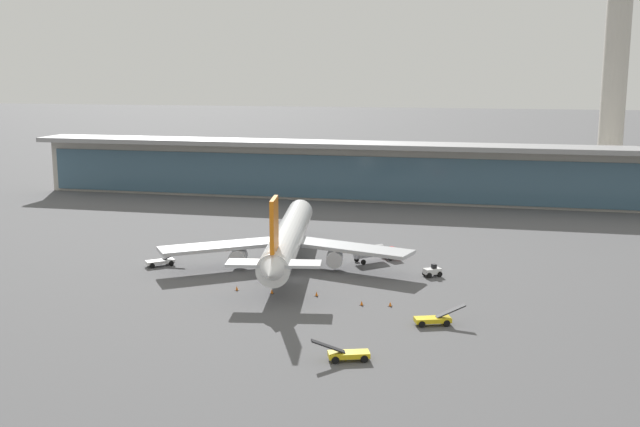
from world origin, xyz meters
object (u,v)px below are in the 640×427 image
(service_truck_on_taxiway_white, at_px, (161,261))
(control_tower, at_px, (617,41))
(airliner_on_stand, at_px, (288,238))
(safety_cone_charlie, at_px, (272,292))
(service_truck_by_tail_yellow, at_px, (347,354))
(safety_cone_delta, at_px, (237,288))
(safety_cone_echo, at_px, (390,304))
(service_truck_mid_apron_yellow, at_px, (434,319))
(safety_cone_bravo, at_px, (317,294))
(service_truck_near_nose_red, at_px, (374,252))
(safety_cone_alpha, at_px, (362,303))
(service_truck_under_wing_white, at_px, (432,271))

(service_truck_on_taxiway_white, height_order, control_tower, control_tower)
(airliner_on_stand, bearing_deg, safety_cone_charlie, -82.61)
(airliner_on_stand, height_order, safety_cone_charlie, airliner_on_stand)
(service_truck_by_tail_yellow, xyz_separation_m, safety_cone_charlie, (-16.30, 23.91, -0.49))
(safety_cone_delta, distance_m, safety_cone_echo, 24.19)
(service_truck_on_taxiway_white, xyz_separation_m, control_tower, (85.21, 97.12, 40.15))
(control_tower, xyz_separation_m, safety_cone_charlie, (-61.82, -108.75, -40.64))
(service_truck_mid_apron_yellow, bearing_deg, service_truck_by_tail_yellow, -120.51)
(service_truck_on_taxiway_white, height_order, safety_cone_charlie, service_truck_on_taxiway_white)
(safety_cone_bravo, bearing_deg, control_tower, 63.14)
(control_tower, bearing_deg, service_truck_by_tail_yellow, -108.94)
(airliner_on_stand, height_order, service_truck_on_taxiway_white, airliner_on_stand)
(service_truck_near_nose_red, relative_size, service_truck_mid_apron_yellow, 1.14)
(service_truck_by_tail_yellow, relative_size, safety_cone_echo, 9.81)
(service_truck_near_nose_red, xyz_separation_m, safety_cone_bravo, (-5.00, -22.88, -1.39))
(service_truck_by_tail_yellow, xyz_separation_m, safety_cone_alpha, (-2.03, 21.22, -0.49))
(safety_cone_delta, bearing_deg, service_truck_on_taxiway_white, 147.56)
(control_tower, xyz_separation_m, safety_cone_echo, (-43.49, -110.94, -40.64))
(service_truck_near_nose_red, distance_m, safety_cone_charlie, 26.07)
(safety_cone_alpha, bearing_deg, service_truck_on_taxiway_white, 159.18)
(service_truck_mid_apron_yellow, bearing_deg, safety_cone_echo, 135.25)
(service_truck_on_taxiway_white, height_order, safety_cone_alpha, service_truck_on_taxiway_white)
(service_truck_mid_apron_yellow, height_order, service_truck_by_tail_yellow, same)
(service_truck_under_wing_white, height_order, service_truck_by_tail_yellow, service_truck_by_tail_yellow)
(service_truck_by_tail_yellow, bearing_deg, control_tower, 71.06)
(service_truck_under_wing_white, xyz_separation_m, service_truck_on_taxiway_white, (-46.22, -3.69, -0.07))
(service_truck_on_taxiway_white, bearing_deg, safety_cone_bravo, -20.55)
(service_truck_mid_apron_yellow, bearing_deg, service_truck_near_nose_red, 112.41)
(service_truck_mid_apron_yellow, bearing_deg, safety_cone_delta, 163.17)
(control_tower, bearing_deg, service_truck_mid_apron_yellow, -107.32)
(service_truck_near_nose_red, relative_size, service_truck_on_taxiway_white, 1.30)
(service_truck_by_tail_yellow, bearing_deg, service_truck_near_nose_red, 95.35)
(service_truck_on_taxiway_white, relative_size, safety_cone_delta, 8.60)
(safety_cone_bravo, xyz_separation_m, safety_cone_echo, (11.44, -2.47, 0.00))
(service_truck_under_wing_white, bearing_deg, service_truck_on_taxiway_white, -175.43)
(airliner_on_stand, xyz_separation_m, control_tower, (64.10, 91.14, 36.22))
(service_truck_on_taxiway_white, bearing_deg, service_truck_mid_apron_yellow, -22.97)
(service_truck_mid_apron_yellow, distance_m, safety_cone_bravo, 20.43)
(service_truck_near_nose_red, relative_size, safety_cone_bravo, 11.18)
(service_truck_on_taxiway_white, bearing_deg, airliner_on_stand, 15.82)
(service_truck_on_taxiway_white, bearing_deg, safety_cone_delta, -32.44)
(control_tower, relative_size, safety_cone_delta, 107.44)
(airliner_on_stand, distance_m, control_tower, 117.17)
(safety_cone_delta, bearing_deg, safety_cone_alpha, -8.77)
(service_truck_near_nose_red, bearing_deg, safety_cone_alpha, -84.74)
(service_truck_on_taxiway_white, xyz_separation_m, safety_cone_charlie, (23.39, -11.63, -0.49))
(service_truck_under_wing_white, relative_size, service_truck_by_tail_yellow, 0.48)
(service_truck_near_nose_red, height_order, safety_cone_alpha, service_truck_near_nose_red)
(safety_cone_alpha, distance_m, safety_cone_charlie, 14.52)
(safety_cone_bravo, relative_size, safety_cone_charlie, 1.00)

